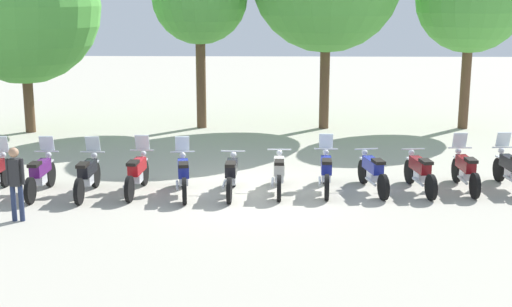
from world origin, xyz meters
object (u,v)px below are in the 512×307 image
at_px(motorcycle_7, 326,171).
at_px(motorcycle_3, 137,173).
at_px(motorcycle_8, 373,172).
at_px(motorcycle_4, 183,174).
at_px(person_0, 16,179).
at_px(motorcycle_2, 88,175).
at_px(motorcycle_1, 41,174).
at_px(motorcycle_10, 465,170).
at_px(tree_0, 22,6).
at_px(motorcycle_11, 511,169).
at_px(motorcycle_6, 279,172).
at_px(motorcycle_9, 420,172).
at_px(motorcycle_5, 231,175).

bearing_deg(motorcycle_7, motorcycle_3, 96.07).
bearing_deg(motorcycle_8, motorcycle_4, 84.16).
distance_m(motorcycle_7, person_0, 7.42).
bearing_deg(motorcycle_2, motorcycle_1, 88.49).
height_order(motorcycle_10, tree_0, tree_0).
distance_m(motorcycle_1, motorcycle_4, 3.55).
distance_m(motorcycle_1, person_0, 2.18).
bearing_deg(motorcycle_10, motorcycle_4, 93.09).
distance_m(motorcycle_1, motorcycle_11, 11.88).
relative_size(motorcycle_6, tree_0, 0.30).
bearing_deg(motorcycle_9, person_0, 97.36).
xyz_separation_m(motorcycle_7, tree_0, (-10.15, 7.56, 3.95)).
distance_m(motorcycle_7, tree_0, 13.25).
bearing_deg(motorcycle_4, person_0, 114.42).
bearing_deg(motorcycle_7, motorcycle_2, 97.72).
bearing_deg(motorcycle_7, motorcycle_1, 96.58).
height_order(motorcycle_5, motorcycle_10, motorcycle_10).
xyz_separation_m(motorcycle_6, tree_0, (-8.96, 7.68, 3.97)).
bearing_deg(motorcycle_2, motorcycle_11, -85.25).
relative_size(motorcycle_9, motorcycle_10, 0.99).
bearing_deg(motorcycle_4, motorcycle_8, -93.24).
height_order(motorcycle_4, motorcycle_7, same).
relative_size(motorcycle_8, tree_0, 0.30).
distance_m(motorcycle_2, motorcycle_8, 7.13).
xyz_separation_m(motorcycle_10, motorcycle_11, (1.18, 0.09, 0.00)).
distance_m(motorcycle_8, tree_0, 14.18).
distance_m(motorcycle_2, tree_0, 9.94).
relative_size(motorcycle_8, person_0, 1.31).
bearing_deg(motorcycle_6, motorcycle_5, 101.73).
distance_m(motorcycle_1, motorcycle_7, 7.13).
xyz_separation_m(motorcycle_8, person_0, (-8.11, -2.62, 0.46)).
xyz_separation_m(motorcycle_11, person_0, (-11.67, -2.93, 0.45)).
distance_m(motorcycle_5, motorcycle_7, 2.40).
xyz_separation_m(motorcycle_7, motorcycle_9, (2.36, 0.03, -0.01)).
xyz_separation_m(motorcycle_8, tree_0, (-11.32, 7.55, 3.97)).
bearing_deg(motorcycle_7, motorcycle_5, 101.28).
bearing_deg(motorcycle_8, motorcycle_3, 81.69).
bearing_deg(motorcycle_8, motorcycle_11, -96.31).
relative_size(motorcycle_3, motorcycle_10, 1.00).
xyz_separation_m(motorcycle_1, motorcycle_7, (7.11, 0.49, 0.00)).
relative_size(motorcycle_5, motorcycle_11, 1.00).
distance_m(motorcycle_4, motorcycle_11, 8.33).
bearing_deg(tree_0, motorcycle_8, -33.69).
height_order(motorcycle_4, motorcycle_11, same).
height_order(motorcycle_5, tree_0, tree_0).
relative_size(motorcycle_3, motorcycle_7, 1.00).
relative_size(motorcycle_1, motorcycle_11, 1.00).
height_order(motorcycle_8, person_0, person_0).
height_order(motorcycle_4, motorcycle_8, motorcycle_4).
height_order(motorcycle_8, motorcycle_10, motorcycle_10).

